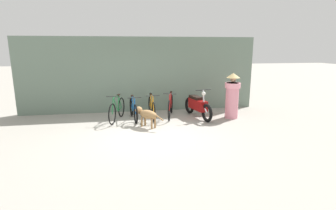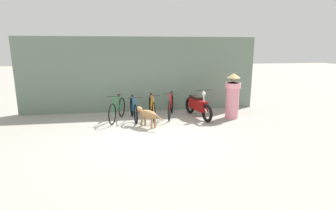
{
  "view_description": "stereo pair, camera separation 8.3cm",
  "coord_description": "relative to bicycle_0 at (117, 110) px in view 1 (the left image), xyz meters",
  "views": [
    {
      "loc": [
        -0.64,
        -7.07,
        2.48
      ],
      "look_at": [
        0.73,
        1.01,
        0.65
      ],
      "focal_mm": 28.0,
      "sensor_mm": 36.0,
      "label": 1
    },
    {
      "loc": [
        -0.56,
        -7.09,
        2.48
      ],
      "look_at": [
        0.73,
        1.01,
        0.65
      ],
      "focal_mm": 28.0,
      "sensor_mm": 36.0,
      "label": 2
    }
  ],
  "objects": [
    {
      "name": "bicycle_0",
      "position": [
        0.0,
        0.0,
        0.0
      ],
      "size": [
        0.58,
        1.66,
        0.91
      ],
      "rotation": [
        0.0,
        0.0,
        -1.86
      ],
      "color": "black",
      "rests_on": "ground"
    },
    {
      "name": "bicycle_2",
      "position": [
        1.21,
        0.18,
        -0.02
      ],
      "size": [
        0.46,
        1.67,
        0.87
      ],
      "rotation": [
        0.0,
        0.0,
        -1.54
      ],
      "color": "black",
      "rests_on": "ground"
    },
    {
      "name": "bicycle_3",
      "position": [
        1.89,
        0.21,
        0.0
      ],
      "size": [
        0.57,
        1.74,
        0.91
      ],
      "rotation": [
        0.0,
        0.0,
        -1.83
      ],
      "color": "black",
      "rests_on": "ground"
    },
    {
      "name": "stray_dog",
      "position": [
        0.92,
        -0.89,
        0.04
      ],
      "size": [
        0.86,
        0.95,
        0.61
      ],
      "rotation": [
        0.0,
        0.0,
        2.29
      ],
      "color": "#997247",
      "rests_on": "ground"
    },
    {
      "name": "bicycle_1",
      "position": [
        0.55,
        0.02,
        -0.03
      ],
      "size": [
        0.46,
        1.71,
        0.85
      ],
      "rotation": [
        0.0,
        0.0,
        -1.47
      ],
      "color": "black",
      "rests_on": "ground"
    },
    {
      "name": "person_in_robes",
      "position": [
        3.99,
        -0.32,
        0.44
      ],
      "size": [
        0.66,
        0.66,
        1.59
      ],
      "rotation": [
        0.0,
        0.0,
        2.84
      ],
      "color": "pink",
      "rests_on": "ground"
    },
    {
      "name": "shop_wall_back",
      "position": [
        0.91,
        1.32,
        1.05
      ],
      "size": [
        9.08,
        0.2,
        2.85
      ],
      "color": "slate",
      "rests_on": "ground"
    },
    {
      "name": "ground_plane",
      "position": [
        0.91,
        -1.77,
        -0.38
      ],
      "size": [
        60.0,
        60.0,
        0.0
      ],
      "primitive_type": "plane",
      "color": "#9E998E"
    },
    {
      "name": "motorcycle",
      "position": [
        2.82,
        -0.07,
        0.05
      ],
      "size": [
        0.63,
        1.86,
        1.06
      ],
      "rotation": [
        0.0,
        0.0,
        -1.34
      ],
      "color": "black",
      "rests_on": "ground"
    }
  ]
}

